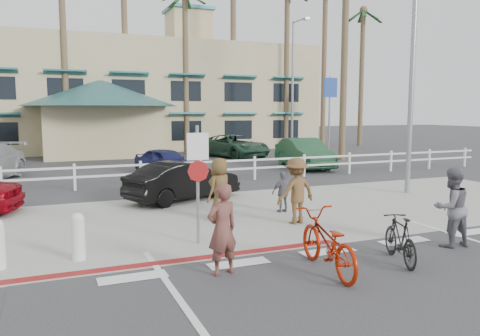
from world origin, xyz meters
name	(u,v)px	position (x,y,z in m)	size (l,w,h in m)	color
ground	(345,260)	(0.00, 0.00, 0.00)	(140.00, 140.00, 0.00)	#333335
bike_path	(420,298)	(0.00, -2.00, 0.00)	(12.00, 16.00, 0.01)	#333335
sidewalk_plaza	(252,214)	(0.00, 4.50, 0.01)	(22.00, 7.00, 0.01)	gray
cross_street	(207,191)	(0.00, 8.50, 0.00)	(40.00, 5.00, 0.01)	#333335
parking_lot	(152,164)	(0.00, 18.00, 0.00)	(50.00, 16.00, 0.01)	#333335
curb_red	(179,261)	(-3.00, 1.20, 0.01)	(7.00, 0.25, 0.02)	maroon
rail_fence	(203,171)	(0.50, 10.50, 0.50)	(29.40, 0.16, 1.00)	silver
building	(141,77)	(2.00, 31.00, 5.65)	(28.00, 16.00, 11.30)	#C2B284
sign_post	(198,179)	(-2.30, 2.20, 1.45)	(0.50, 0.10, 2.90)	gray
bollard_0	(78,237)	(-4.80, 2.00, 0.47)	(0.26, 0.26, 0.95)	silver
streetlight_0	(413,64)	(6.50, 5.50, 4.50)	(0.60, 2.00, 9.00)	gray
streetlight_1	(293,86)	(12.00, 24.00, 4.75)	(0.60, 2.00, 9.50)	gray
info_sign	(329,112)	(14.00, 22.00, 2.80)	(1.20, 0.16, 5.60)	navy
palm_3	(64,46)	(-4.00, 25.00, 7.00)	(4.00, 4.00, 14.00)	#133218
palm_4	(125,43)	(0.00, 26.00, 7.50)	(4.00, 4.00, 15.00)	#133218
palm_5	(186,59)	(4.00, 25.00, 6.50)	(4.00, 4.00, 13.00)	#133218
palm_6	(233,36)	(8.00, 26.00, 8.50)	(4.00, 4.00, 17.00)	#133218
palm_7	(287,57)	(12.00, 25.00, 7.00)	(4.00, 4.00, 14.00)	#133218
palm_8	(324,54)	(16.00, 26.00, 7.50)	(4.00, 4.00, 15.00)	#133218
palm_9	(362,67)	(19.00, 25.00, 6.50)	(4.00, 4.00, 13.00)	#133218
palm_11	(345,40)	(11.00, 16.00, 7.00)	(4.00, 4.00, 14.00)	#133218
bike_red	(327,242)	(-0.70, -0.42, 0.55)	(0.74, 2.11, 1.11)	#961B04
rider_red	(222,229)	(-2.49, 0.18, 0.83)	(0.60, 0.39, 1.65)	brown
bike_black	(400,239)	(0.91, -0.49, 0.46)	(0.44, 1.54, 0.93)	black
rider_black	(451,207)	(2.64, -0.06, 0.86)	(0.83, 0.65, 1.71)	slate
pedestrian_a	(296,191)	(0.60, 3.03, 0.86)	(1.11, 0.64, 1.72)	brown
pedestrian_child	(283,192)	(0.91, 4.33, 0.60)	(0.70, 0.29, 1.20)	slate
pedestrian_b	(220,189)	(-1.09, 4.15, 0.84)	(0.82, 0.53, 1.68)	brown
car_white_sedan	(183,181)	(-1.23, 7.21, 0.64)	(1.35, 3.87, 1.28)	black
lot_car_2	(166,161)	(-0.26, 13.60, 0.60)	(1.43, 3.55, 1.21)	#151949
lot_car_3	(304,153)	(6.83, 13.29, 0.76)	(1.60, 4.60, 1.52)	#204C2E
lot_car_5	(234,146)	(5.59, 19.81, 0.72)	(2.38, 5.16, 1.43)	#1E3E2D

